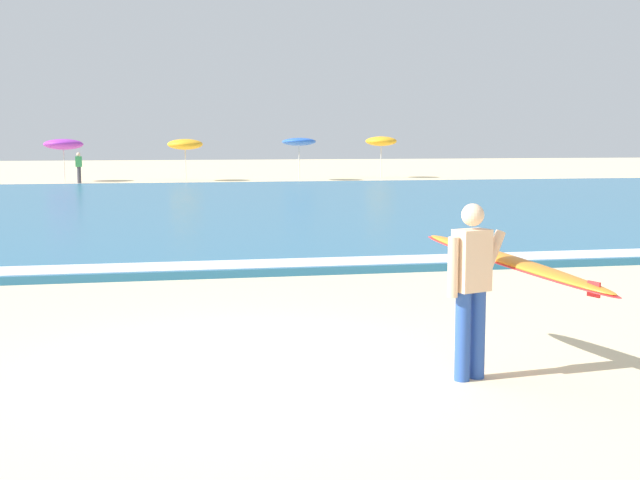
{
  "coord_description": "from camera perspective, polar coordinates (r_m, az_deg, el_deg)",
  "views": [
    {
      "loc": [
        -0.94,
        -8.48,
        2.36
      ],
      "look_at": [
        1.05,
        1.6,
        1.1
      ],
      "focal_mm": 47.16,
      "sensor_mm": 36.0,
      "label": 1
    }
  ],
  "objects": [
    {
      "name": "surf_foam",
      "position": [
        14.75,
        -7.38,
        -1.7
      ],
      "size": [
        120.0,
        1.0,
        0.01
      ],
      "primitive_type": "cube",
      "color": "white",
      "rests_on": "sea"
    },
    {
      "name": "beach_umbrella_2",
      "position": [
        46.04,
        -9.14,
        6.43
      ],
      "size": [
        1.89,
        1.9,
        2.26
      ],
      "color": "beige",
      "rests_on": "ground"
    },
    {
      "name": "surfer_with_board",
      "position": [
        8.42,
        11.63,
        -2.19
      ],
      "size": [
        1.35,
        2.68,
        1.73
      ],
      "color": "#284CA3",
      "rests_on": "ground"
    },
    {
      "name": "beachgoer_near_row_left",
      "position": [
        45.11,
        -16.05,
        4.8
      ],
      "size": [
        0.32,
        0.2,
        1.58
      ],
      "color": "#383842",
      "rests_on": "ground"
    },
    {
      "name": "beach_umbrella_4",
      "position": [
        49.13,
        4.17,
        6.7
      ],
      "size": [
        1.81,
        1.81,
        2.41
      ],
      "color": "beige",
      "rests_on": "ground"
    },
    {
      "name": "ground_plane",
      "position": [
        8.85,
        -4.7,
        -8.5
      ],
      "size": [
        160.0,
        160.0,
        0.0
      ],
      "primitive_type": "plane",
      "color": "beige"
    },
    {
      "name": "sea",
      "position": [
        28.07,
        -9.21,
        2.22
      ],
      "size": [
        120.0,
        28.0,
        0.14
      ],
      "primitive_type": "cube",
      "color": "teal",
      "rests_on": "ground"
    },
    {
      "name": "beach_umbrella_3",
      "position": [
        46.06,
        -1.44,
        6.68
      ],
      "size": [
        1.85,
        1.88,
        2.37
      ],
      "color": "beige",
      "rests_on": "ground"
    },
    {
      "name": "beach_umbrella_1",
      "position": [
        46.88,
        -17.02,
        6.22
      ],
      "size": [
        2.06,
        2.09,
        2.32
      ],
      "color": "beige",
      "rests_on": "ground"
    }
  ]
}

